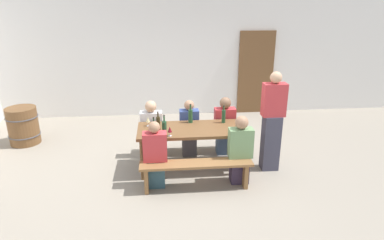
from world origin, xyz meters
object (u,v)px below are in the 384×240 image
seated_guest_far_0 (152,131)px  seated_guest_far_1 (189,130)px  wine_bottle_4 (154,128)px  wine_bottle_0 (224,116)px  bench_near (196,168)px  wine_bottle_3 (158,123)px  seated_guest_near_1 (240,151)px  wooden_door (256,73)px  seated_guest_near_0 (155,156)px  wine_bottle_1 (190,116)px  wine_glass_0 (170,130)px  tasting_table (192,133)px  wine_barrel (23,126)px  wine_glass_1 (148,120)px  seated_guest_far_2 (225,127)px  standing_host (272,124)px  wine_bottle_2 (164,128)px

seated_guest_far_0 → seated_guest_far_1: bearing=90.0°
wine_bottle_4 → wine_bottle_0: bearing=20.2°
bench_near → wine_bottle_3: wine_bottle_3 is taller
bench_near → seated_guest_near_1: 0.76m
wine_bottle_4 → seated_guest_far_1: 1.06m
bench_near → wine_bottle_4: size_ratio=5.81×
wooden_door → seated_guest_far_1: (-1.93, -2.43, -0.54)m
seated_guest_near_0 → seated_guest_far_0: bearing=3.9°
seated_guest_near_0 → wine_bottle_3: bearing=-6.3°
wine_bottle_1 → wine_glass_0: wine_bottle_1 is taller
wine_bottle_4 → tasting_table: bearing=19.2°
seated_guest_far_0 → wine_barrel: seated_guest_far_0 is taller
seated_guest_near_1 → seated_guest_far_1: 1.32m
wine_bottle_0 → wine_glass_0: (-0.97, -0.54, -0.01)m
tasting_table → wine_bottle_4: size_ratio=6.14×
wine_glass_1 → seated_guest_far_2: 1.51m
tasting_table → seated_guest_far_1: bearing=90.4°
wooden_door → standing_host: (-0.58, -3.13, -0.21)m
wine_glass_1 → seated_guest_far_2: size_ratio=0.15×
seated_guest_near_0 → seated_guest_far_1: size_ratio=1.01×
standing_host → bench_near: bearing=22.1°
seated_guest_far_0 → standing_host: 2.19m
wine_barrel → wine_bottle_0: bearing=-16.9°
wine_glass_1 → seated_guest_near_0: seated_guest_near_0 is taller
wine_bottle_4 → seated_guest_near_1: seated_guest_near_1 is taller
wine_bottle_0 → seated_guest_near_0: size_ratio=0.29×
wine_bottle_4 → wine_bottle_3: bearing=69.9°
seated_guest_near_1 → seated_guest_far_1: size_ratio=1.05×
seated_guest_far_0 → standing_host: size_ratio=0.63×
wine_bottle_0 → wine_bottle_1: 0.59m
bench_near → seated_guest_far_0: 1.44m
wine_bottle_0 → wine_bottle_4: (-1.23, -0.45, -0.01)m
bench_near → wine_bottle_1: size_ratio=5.11×
wine_glass_0 → seated_guest_far_2: bearing=38.9°
wine_glass_1 → seated_guest_far_1: size_ratio=0.15×
wine_bottle_4 → standing_host: 1.99m
tasting_table → wine_bottle_3: (-0.57, -0.03, 0.21)m
wine_bottle_4 → wine_glass_0: bearing=-18.6°
seated_guest_near_0 → seated_guest_far_1: (0.63, 1.10, -0.00)m
seated_guest_far_2 → wine_bottle_4: bearing=-59.6°
wine_glass_0 → seated_guest_far_2: size_ratio=0.14×
wine_glass_1 → wine_barrel: 2.91m
seated_guest_far_1 → wine_barrel: size_ratio=1.42×
wine_bottle_0 → wine_bottle_2: (-1.06, -0.48, 0.00)m
tasting_table → wine_glass_1: size_ratio=11.23×
wine_bottle_0 → seated_guest_near_0: (-1.22, -0.78, -0.36)m
tasting_table → wine_bottle_4: wine_bottle_4 is taller
wine_bottle_1 → wine_glass_1: (-0.75, -0.11, -0.01)m
wine_bottle_2 → wine_bottle_4: size_ratio=1.13×
seated_guest_near_0 → seated_guest_far_1: 1.26m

